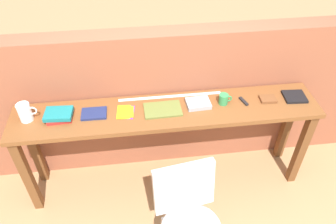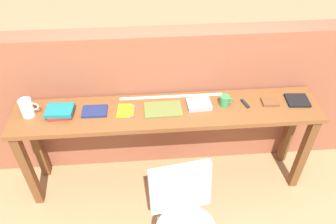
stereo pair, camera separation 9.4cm
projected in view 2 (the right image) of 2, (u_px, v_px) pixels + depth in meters
The scene contains 15 objects.
ground_plane at pixel (170, 204), 2.99m from camera, with size 40.00×40.00×0.00m, color tan.
brick_wall_back at pixel (165, 101), 3.02m from camera, with size 6.00×0.20×1.40m, color #935138.
sideboard at pixel (168, 123), 2.73m from camera, with size 2.50×0.44×0.88m.
chair_white_moulded at pixel (184, 215), 2.31m from camera, with size 0.50×0.51×0.89m.
pitcher_white at pixel (27, 108), 2.54m from camera, with size 0.14×0.10×0.18m.
book_stack_leftmost at pixel (60, 112), 2.57m from camera, with size 0.22×0.17×0.07m.
magazine_cycling at pixel (95, 111), 2.61m from camera, with size 0.20×0.14×0.02m, color navy.
pamphlet_pile_colourful at pixel (126, 111), 2.63m from camera, with size 0.15×0.18×0.01m.
book_open_centre at pixel (163, 109), 2.63m from camera, with size 0.30×0.19×0.02m, color olive.
book_grey_hardcover at pixel (199, 104), 2.67m from camera, with size 0.19×0.15×0.04m, color #9E9EA3.
mug at pixel (225, 101), 2.66m from camera, with size 0.11×0.08×0.09m.
multitool_folded at pixel (245, 104), 2.69m from camera, with size 0.02×0.11×0.02m, color black.
leather_journal_brown at pixel (270, 102), 2.70m from camera, with size 0.13×0.10×0.02m, color brown.
book_repair_rightmost at pixel (297, 100), 2.72m from camera, with size 0.18×0.17×0.02m, color black.
ruler_metal_back_edge at pixel (171, 96), 2.77m from camera, with size 0.87×0.03×0.00m, color silver.
Camera 2 is at (-0.16, -1.71, 2.59)m, focal length 35.00 mm.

